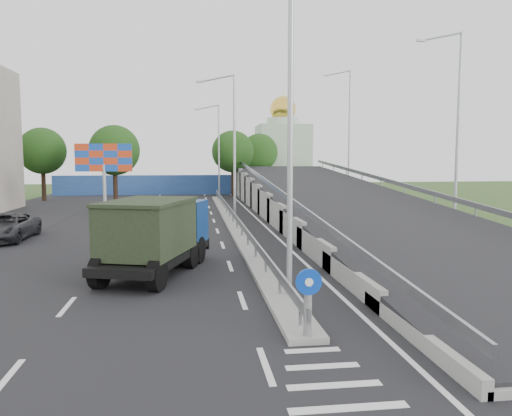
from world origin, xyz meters
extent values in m
plane|color=#2D4C1E|center=(0.00, 0.00, 0.00)|extent=(160.00, 160.00, 0.00)
cube|color=black|center=(-3.00, 20.00, 0.00)|extent=(26.00, 90.00, 0.04)
cube|color=gray|center=(0.00, 24.00, 0.10)|extent=(1.00, 44.00, 0.20)
cube|color=gray|center=(12.30, 24.00, 2.35)|extent=(0.10, 50.00, 0.32)
cube|color=gray|center=(2.80, 24.00, 2.35)|extent=(0.10, 50.00, 0.32)
cube|color=gray|center=(0.00, 24.00, 0.75)|extent=(0.08, 44.00, 0.32)
cylinder|color=gray|center=(0.00, 24.00, 0.50)|extent=(0.09, 0.09, 0.60)
cylinder|color=black|center=(0.00, 2.20, 0.80)|extent=(0.20, 0.20, 1.20)
cylinder|color=#0C3FBF|center=(0.00, 2.12, 1.55)|extent=(0.64, 0.05, 0.64)
cylinder|color=white|center=(0.00, 2.09, 1.55)|extent=(0.20, 0.03, 0.20)
cylinder|color=#B2B5B7|center=(0.30, 6.00, 5.20)|extent=(0.18, 0.18, 10.00)
cylinder|color=#B2B5B7|center=(0.30, 26.00, 5.20)|extent=(0.18, 0.18, 10.00)
cylinder|color=#B2B5B7|center=(-0.90, 26.00, 9.95)|extent=(2.57, 0.12, 0.66)
cube|color=#B2B5B7|center=(-2.10, 26.00, 9.70)|extent=(0.50, 0.18, 0.12)
cylinder|color=#B2B5B7|center=(0.30, 46.00, 5.20)|extent=(0.18, 0.18, 10.00)
cylinder|color=#B2B5B7|center=(-0.90, 46.00, 9.95)|extent=(2.57, 0.12, 0.66)
cube|color=#B2B5B7|center=(-2.10, 46.00, 9.70)|extent=(0.50, 0.18, 0.12)
cube|color=#2B43A0|center=(-4.00, 52.00, 1.20)|extent=(30.00, 0.50, 2.40)
cube|color=#B2CCAD|center=(10.00, 60.00, 4.50)|extent=(7.00, 7.00, 9.00)
cylinder|color=#B2CCAD|center=(10.00, 60.00, 9.50)|extent=(4.40, 4.40, 1.00)
sphere|color=gold|center=(10.00, 60.00, 11.20)|extent=(3.60, 3.60, 3.60)
cone|color=gold|center=(10.00, 60.00, 13.20)|extent=(0.30, 0.30, 1.20)
cylinder|color=#B2B5B7|center=(-9.00, 28.00, 2.00)|extent=(0.24, 0.24, 4.00)
cube|color=red|center=(-9.00, 28.00, 4.50)|extent=(4.00, 0.20, 2.00)
cylinder|color=black|center=(-10.00, 40.00, 2.00)|extent=(0.44, 0.44, 4.00)
sphere|color=#173E11|center=(-10.00, 40.00, 5.20)|extent=(4.80, 4.80, 4.80)
cylinder|color=black|center=(2.00, 48.00, 2.00)|extent=(0.44, 0.44, 4.00)
sphere|color=#173E11|center=(2.00, 48.00, 5.20)|extent=(4.80, 4.80, 4.80)
cylinder|color=black|center=(-18.00, 45.00, 2.00)|extent=(0.44, 0.44, 4.00)
sphere|color=#173E11|center=(-18.00, 45.00, 5.20)|extent=(4.80, 4.80, 4.80)
cylinder|color=black|center=(6.00, 55.00, 2.00)|extent=(0.44, 0.44, 4.00)
sphere|color=#173E11|center=(6.00, 55.00, 5.20)|extent=(4.80, 4.80, 4.80)
cylinder|color=black|center=(-4.49, 12.47, 0.57)|extent=(0.70, 1.20, 1.15)
cylinder|color=black|center=(-2.50, 11.83, 0.57)|extent=(0.70, 1.20, 1.15)
cylinder|color=black|center=(-4.78, 11.58, 0.57)|extent=(0.70, 1.20, 1.15)
cylinder|color=black|center=(-2.79, 10.93, 0.57)|extent=(0.70, 1.20, 1.15)
cylinder|color=black|center=(-5.91, 8.11, 0.57)|extent=(0.70, 1.20, 1.15)
cylinder|color=black|center=(-3.92, 7.46, 0.57)|extent=(0.70, 1.20, 1.15)
cube|color=black|center=(-4.17, 10.06, 0.73)|extent=(4.28, 6.90, 0.31)
cube|color=navy|center=(-3.41, 12.40, 1.77)|extent=(2.80, 2.33, 1.77)
cube|color=black|center=(-3.17, 13.16, 2.24)|extent=(1.90, 0.67, 0.73)
cube|color=black|center=(-3.14, 13.24, 0.68)|extent=(2.33, 0.89, 0.52)
cube|color=black|center=(-4.37, 9.47, 1.88)|extent=(3.61, 4.55, 1.88)
cube|color=black|center=(-4.37, 9.47, 2.87)|extent=(3.74, 4.68, 0.13)
imported|color=#2D2E32|center=(-12.79, 19.11, 0.74)|extent=(2.50, 5.34, 1.48)
camera|label=1|loc=(-2.73, -9.21, 4.48)|focal=35.00mm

